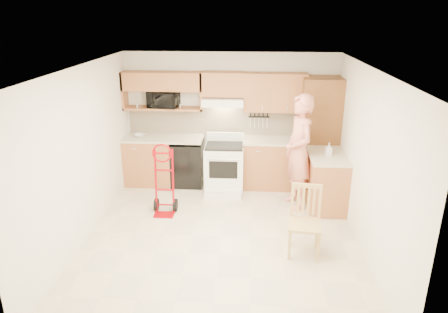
# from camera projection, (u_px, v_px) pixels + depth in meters

# --- Properties ---
(floor) EXTENTS (4.00, 4.50, 0.02)m
(floor) POSITION_uv_depth(u_px,v_px,m) (222.00, 237.00, 6.18)
(floor) COLOR beige
(floor) RESTS_ON ground
(ceiling) EXTENTS (4.00, 4.50, 0.02)m
(ceiling) POSITION_uv_depth(u_px,v_px,m) (221.00, 68.00, 5.32)
(ceiling) COLOR white
(ceiling) RESTS_ON ground
(wall_back) EXTENTS (4.00, 0.02, 2.50)m
(wall_back) POSITION_uv_depth(u_px,v_px,m) (230.00, 118.00, 7.87)
(wall_back) COLOR silver
(wall_back) RESTS_ON ground
(wall_front) EXTENTS (4.00, 0.02, 2.50)m
(wall_front) POSITION_uv_depth(u_px,v_px,m) (203.00, 246.00, 3.63)
(wall_front) COLOR silver
(wall_front) RESTS_ON ground
(wall_left) EXTENTS (0.02, 4.50, 2.50)m
(wall_left) POSITION_uv_depth(u_px,v_px,m) (82.00, 155.00, 5.88)
(wall_left) COLOR silver
(wall_left) RESTS_ON ground
(wall_right) EXTENTS (0.02, 4.50, 2.50)m
(wall_right) POSITION_uv_depth(u_px,v_px,m) (367.00, 162.00, 5.62)
(wall_right) COLOR silver
(wall_right) RESTS_ON ground
(backsplash) EXTENTS (3.92, 0.03, 0.55)m
(backsplash) POSITION_uv_depth(u_px,v_px,m) (230.00, 121.00, 7.86)
(backsplash) COLOR beige
(backsplash) RESTS_ON wall_back
(lower_cab_left) EXTENTS (0.90, 0.60, 0.90)m
(lower_cab_left) POSITION_uv_depth(u_px,v_px,m) (150.00, 161.00, 7.95)
(lower_cab_left) COLOR #A6643A
(lower_cab_left) RESTS_ON ground
(dishwasher) EXTENTS (0.60, 0.60, 0.85)m
(dishwasher) POSITION_uv_depth(u_px,v_px,m) (188.00, 163.00, 7.91)
(dishwasher) COLOR black
(dishwasher) RESTS_ON ground
(lower_cab_right) EXTENTS (1.14, 0.60, 0.90)m
(lower_cab_right) POSITION_uv_depth(u_px,v_px,m) (272.00, 164.00, 7.80)
(lower_cab_right) COLOR #A6643A
(lower_cab_right) RESTS_ON ground
(countertop_left) EXTENTS (1.50, 0.63, 0.04)m
(countertop_left) POSITION_uv_depth(u_px,v_px,m) (164.00, 138.00, 7.77)
(countertop_left) COLOR #C0B79D
(countertop_left) RESTS_ON lower_cab_left
(countertop_right) EXTENTS (1.14, 0.63, 0.04)m
(countertop_right) POSITION_uv_depth(u_px,v_px,m) (273.00, 140.00, 7.64)
(countertop_right) COLOR #C0B79D
(countertop_right) RESTS_ON lower_cab_right
(cab_return_right) EXTENTS (0.60, 1.00, 0.90)m
(cab_return_right) POSITION_uv_depth(u_px,v_px,m) (326.00, 182.00, 6.99)
(cab_return_right) COLOR #A6643A
(cab_return_right) RESTS_ON ground
(countertop_return) EXTENTS (0.63, 1.00, 0.04)m
(countertop_return) POSITION_uv_depth(u_px,v_px,m) (328.00, 156.00, 6.83)
(countertop_return) COLOR #C0B79D
(countertop_return) RESTS_ON cab_return_right
(pantry_tall) EXTENTS (0.70, 0.60, 2.10)m
(pantry_tall) POSITION_uv_depth(u_px,v_px,m) (318.00, 135.00, 7.54)
(pantry_tall) COLOR brown
(pantry_tall) RESTS_ON ground
(upper_cab_left) EXTENTS (1.50, 0.33, 0.34)m
(upper_cab_left) POSITION_uv_depth(u_px,v_px,m) (162.00, 81.00, 7.54)
(upper_cab_left) COLOR #A6643A
(upper_cab_left) RESTS_ON wall_back
(upper_shelf_mw) EXTENTS (1.50, 0.33, 0.04)m
(upper_shelf_mw) POSITION_uv_depth(u_px,v_px,m) (164.00, 108.00, 7.71)
(upper_shelf_mw) COLOR #A6643A
(upper_shelf_mw) RESTS_ON wall_back
(upper_cab_center) EXTENTS (0.76, 0.33, 0.44)m
(upper_cab_center) POSITION_uv_depth(u_px,v_px,m) (223.00, 84.00, 7.48)
(upper_cab_center) COLOR #A6643A
(upper_cab_center) RESTS_ON wall_back
(upper_cab_right) EXTENTS (1.14, 0.33, 0.70)m
(upper_cab_right) POSITION_uv_depth(u_px,v_px,m) (275.00, 92.00, 7.47)
(upper_cab_right) COLOR #A6643A
(upper_cab_right) RESTS_ON wall_back
(range_hood) EXTENTS (0.76, 0.46, 0.14)m
(range_hood) POSITION_uv_depth(u_px,v_px,m) (223.00, 101.00, 7.52)
(range_hood) COLOR white
(range_hood) RESTS_ON wall_back
(knife_strip) EXTENTS (0.40, 0.05, 0.29)m
(knife_strip) POSITION_uv_depth(u_px,v_px,m) (259.00, 120.00, 7.79)
(knife_strip) COLOR black
(knife_strip) RESTS_ON backsplash
(microwave) EXTENTS (0.60, 0.45, 0.31)m
(microwave) POSITION_uv_depth(u_px,v_px,m) (163.00, 99.00, 7.65)
(microwave) COLOR black
(microwave) RESTS_ON upper_shelf_mw
(range) EXTENTS (0.71, 0.93, 1.04)m
(range) POSITION_uv_depth(u_px,v_px,m) (224.00, 165.00, 7.56)
(range) COLOR white
(range) RESTS_ON ground
(person) EXTENTS (0.64, 0.81, 1.96)m
(person) POSITION_uv_depth(u_px,v_px,m) (299.00, 152.00, 6.82)
(person) COLOR #D37965
(person) RESTS_ON ground
(hand_truck) EXTENTS (0.44, 0.40, 1.10)m
(hand_truck) POSITION_uv_depth(u_px,v_px,m) (164.00, 183.00, 6.69)
(hand_truck) COLOR #9C030B
(hand_truck) RESTS_ON ground
(dining_chair) EXTENTS (0.49, 0.52, 0.97)m
(dining_chair) POSITION_uv_depth(u_px,v_px,m) (305.00, 222.00, 5.58)
(dining_chair) COLOR tan
(dining_chair) RESTS_ON ground
(soap_bottle) EXTENTS (0.10, 0.10, 0.21)m
(soap_bottle) POSITION_uv_depth(u_px,v_px,m) (329.00, 149.00, 6.78)
(soap_bottle) COLOR white
(soap_bottle) RESTS_ON countertop_return
(bowl) EXTENTS (0.26, 0.26, 0.05)m
(bowl) POSITION_uv_depth(u_px,v_px,m) (140.00, 135.00, 7.78)
(bowl) COLOR white
(bowl) RESTS_ON countertop_left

